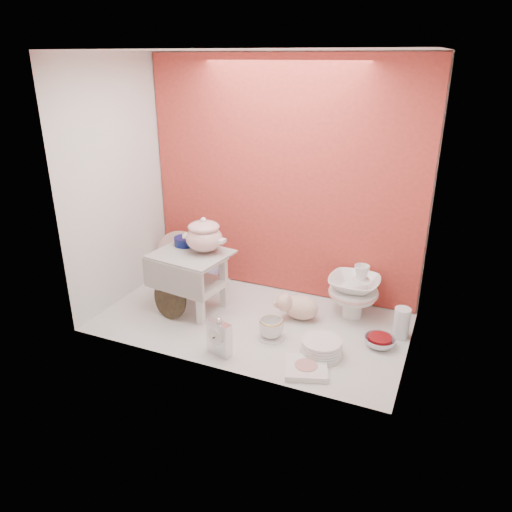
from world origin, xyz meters
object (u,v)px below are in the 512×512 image
Objects in this scene: plush_pig at (301,307)px; gold_rim_teacup at (271,328)px; porcelain_tower at (354,290)px; soup_tureen at (204,235)px; crystal_bowl at (380,342)px; step_stool at (192,281)px; floral_platter at (180,257)px; blue_white_vase at (201,266)px; dinner_plate_stack at (321,347)px; mantel_clock at (219,336)px.

plush_pig is 1.96× the size of gold_rim_teacup.
soup_tureen is at bearing -163.65° from porcelain_tower.
gold_rim_teacup is at bearing -129.62° from porcelain_tower.
step_stool is at bearing -178.52° from crystal_bowl.
crystal_bowl is at bearing 15.34° from gold_rim_teacup.
plush_pig is (0.95, -0.19, -0.10)m from floral_platter.
step_stool is at bearing 167.41° from gold_rim_teacup.
blue_white_vase is 0.78× the size of porcelain_tower.
dinner_plate_stack is 0.34m from crystal_bowl.
porcelain_tower reaches higher than plush_pig.
floral_platter is 1.28m from dinner_plate_stack.
mantel_clock is 1.53× the size of gold_rim_teacup.
floral_platter is 2.13× the size of crystal_bowl.
crystal_bowl is (1.44, -0.30, -0.15)m from floral_platter.
soup_tureen is 0.96× the size of plush_pig.
crystal_bowl is (0.27, 0.21, -0.02)m from dinner_plate_stack.
soup_tureen is 0.55m from floral_platter.
floral_platter is 1.48m from crystal_bowl.
step_stool is at bearing -161.91° from porcelain_tower.
mantel_clock reaches higher than gold_rim_teacup.
porcelain_tower reaches higher than gold_rim_teacup.
blue_white_vase is at bearing 166.70° from crystal_bowl.
gold_rim_teacup is at bearing -27.94° from floral_platter.
blue_white_vase is at bearing 146.88° from gold_rim_teacup.
mantel_clock is 0.92× the size of dinner_plate_stack.
porcelain_tower is (0.55, 0.69, 0.07)m from mantel_clock.
floral_platter is 1.71× the size of mantel_clock.
plush_pig is at bearing 19.75° from step_stool.
step_stool is 0.31m from soup_tureen.
gold_rim_teacup is 0.60× the size of dinner_plate_stack.
step_stool is at bearing 168.61° from dinner_plate_stack.
floral_platter is at bearing 162.59° from plush_pig.
mantel_clock is at bearing -127.44° from gold_rim_teacup.
porcelain_tower is (1.06, -0.03, 0.04)m from blue_white_vase.
mantel_clock is 0.78× the size of plush_pig.
blue_white_vase is 0.85m from gold_rim_teacup.
blue_white_vase is 0.81m from plush_pig.
soup_tureen reaches higher than crystal_bowl.
soup_tureen reaches higher than mantel_clock.
gold_rim_teacup is (0.87, -0.46, -0.11)m from floral_platter.
gold_rim_teacup is at bearing -5.16° from step_stool.
plush_pig reaches higher than gold_rim_teacup.
porcelain_tower is at bearing 24.09° from plush_pig.
crystal_bowl is 0.38m from porcelain_tower.
step_stool is 1.87× the size of dinner_plate_stack.
soup_tureen is at bearing -54.79° from blue_white_vase.
step_stool is 0.36m from blue_white_vase.
step_stool reaches higher than floral_platter.
soup_tureen is 0.72m from plush_pig.
plush_pig is (0.59, 0.09, -0.41)m from soup_tureen.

